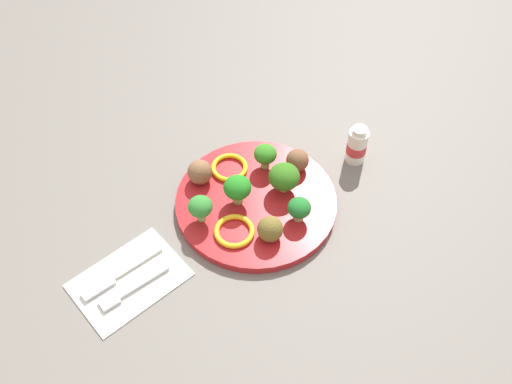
% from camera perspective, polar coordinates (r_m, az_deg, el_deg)
% --- Properties ---
extents(ground_plane, '(4.00, 4.00, 0.00)m').
position_cam_1_polar(ground_plane, '(1.00, 0.00, -1.30)').
color(ground_plane, slate).
extents(plate, '(0.28, 0.28, 0.02)m').
position_cam_1_polar(plate, '(0.99, 0.00, -1.02)').
color(plate, red).
rests_on(plate, ground_plane).
extents(broccoli_floret_near_rim, '(0.04, 0.04, 0.04)m').
position_cam_1_polar(broccoli_floret_near_rim, '(0.94, 4.35, -1.64)').
color(broccoli_floret_near_rim, '#A6BD7D').
rests_on(broccoli_floret_near_rim, plate).
extents(broccoli_floret_front_left, '(0.05, 0.05, 0.06)m').
position_cam_1_polar(broccoli_floret_front_left, '(0.97, 2.84, 1.52)').
color(broccoli_floret_front_left, '#A8B97A').
rests_on(broccoli_floret_front_left, plate).
extents(broccoli_floret_far_rim, '(0.05, 0.05, 0.06)m').
position_cam_1_polar(broccoli_floret_far_rim, '(0.96, -1.87, 0.40)').
color(broccoli_floret_far_rim, '#96BB6C').
rests_on(broccoli_floret_far_rim, plate).
extents(broccoli_floret_back_right, '(0.04, 0.04, 0.05)m').
position_cam_1_polar(broccoli_floret_back_right, '(0.94, -5.60, -1.51)').
color(broccoli_floret_back_right, '#91D06A').
rests_on(broccoli_floret_back_right, plate).
extents(broccoli_floret_center, '(0.04, 0.04, 0.05)m').
position_cam_1_polar(broccoli_floret_center, '(1.01, 0.94, 3.76)').
color(broccoli_floret_center, '#8EBA6E').
rests_on(broccoli_floret_center, plate).
extents(meatball_near_rim, '(0.04, 0.04, 0.04)m').
position_cam_1_polar(meatball_near_rim, '(1.02, 4.18, 3.19)').
color(meatball_near_rim, brown).
rests_on(meatball_near_rim, plate).
extents(meatball_center, '(0.04, 0.04, 0.04)m').
position_cam_1_polar(meatball_center, '(0.92, 1.43, -3.73)').
color(meatball_center, brown).
rests_on(meatball_center, plate).
extents(meatball_back_right, '(0.04, 0.04, 0.04)m').
position_cam_1_polar(meatball_back_right, '(1.00, -5.64, 2.00)').
color(meatball_back_right, brown).
rests_on(meatball_back_right, plate).
extents(pepper_ring_back_left, '(0.07, 0.07, 0.01)m').
position_cam_1_polar(pepper_ring_back_left, '(1.03, -2.46, 2.58)').
color(pepper_ring_back_left, yellow).
rests_on(pepper_ring_back_left, plate).
extents(pepper_ring_back_right, '(0.09, 0.09, 0.01)m').
position_cam_1_polar(pepper_ring_back_right, '(0.94, -2.18, -3.94)').
color(pepper_ring_back_right, yellow).
rests_on(pepper_ring_back_right, plate).
extents(napkin, '(0.18, 0.14, 0.01)m').
position_cam_1_polar(napkin, '(0.93, -12.58, -8.55)').
color(napkin, white).
rests_on(napkin, ground_plane).
extents(fork, '(0.12, 0.02, 0.01)m').
position_cam_1_polar(fork, '(0.92, -12.44, -9.39)').
color(fork, silver).
rests_on(fork, napkin).
extents(knife, '(0.15, 0.03, 0.01)m').
position_cam_1_polar(knife, '(0.94, -13.61, -7.89)').
color(knife, white).
rests_on(knife, napkin).
extents(yogurt_bottle, '(0.04, 0.04, 0.08)m').
position_cam_1_polar(yogurt_bottle, '(1.06, 10.07, 4.59)').
color(yogurt_bottle, white).
rests_on(yogurt_bottle, ground_plane).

